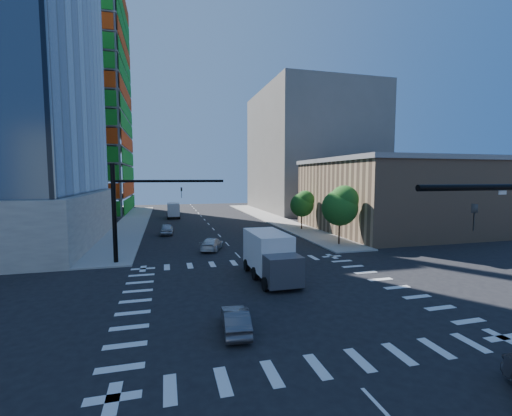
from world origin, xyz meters
name	(u,v)px	position (x,y,z in m)	size (l,w,h in m)	color
ground	(274,294)	(0.00, 0.00, 0.00)	(160.00, 160.00, 0.00)	black
road_markings	(274,294)	(0.00, 0.00, 0.01)	(20.00, 20.00, 0.01)	silver
sidewalk_ne	(272,218)	(12.50, 40.00, 0.07)	(5.00, 60.00, 0.15)	gray
sidewalk_nw	(133,223)	(-12.50, 40.00, 0.07)	(5.00, 60.00, 0.15)	gray
construction_building	(65,99)	(-27.41, 61.93, 24.61)	(25.16, 34.50, 70.60)	slate
commercial_building	(390,195)	(25.00, 22.00, 5.31)	(20.50, 22.50, 10.60)	#9C795A
bg_building_ne	(311,152)	(27.00, 55.00, 14.00)	(24.00, 30.00, 28.00)	#635F59
signal_mast_nw	(131,204)	(-10.00, 11.50, 5.49)	(10.20, 0.40, 9.00)	black
tree_south	(341,205)	(12.63, 13.90, 4.69)	(4.16, 4.16, 6.82)	#382316
tree_north	(303,203)	(12.93, 25.90, 3.99)	(3.54, 3.52, 5.78)	#382316
car_nb_far	(263,239)	(3.88, 16.23, 0.69)	(2.28, 4.94, 1.37)	black
car_sb_near	(212,244)	(-2.17, 15.19, 0.66)	(1.84, 4.53, 1.31)	silver
car_sb_mid	(167,229)	(-6.87, 26.94, 0.74)	(1.75, 4.34, 1.48)	#AEB1B6
car_sb_cross	(236,320)	(-3.65, -4.88, 0.61)	(1.29, 3.71, 1.22)	#4C4B50
box_truck_near	(272,260)	(0.85, 3.22, 1.56)	(2.96, 6.77, 3.53)	black
box_truck_far	(173,211)	(-5.53, 46.40, 1.30)	(2.40, 5.60, 2.93)	black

